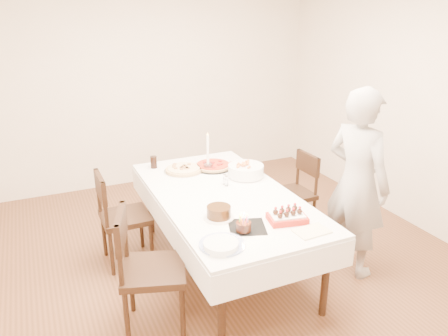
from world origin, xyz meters
name	(u,v)px	position (x,y,z in m)	size (l,w,h in m)	color
floor	(231,269)	(0.00, 0.00, 0.00)	(5.00, 5.00, 0.00)	#50301B
wall_back	(151,83)	(0.00, 2.50, 1.35)	(4.50, 0.04, 2.70)	beige
wall_right	(430,106)	(2.25, 0.00, 1.35)	(0.04, 5.00, 2.70)	beige
dining_table	(224,231)	(-0.04, 0.06, 0.38)	(1.14, 2.14, 0.75)	white
chair_right_savory	(292,194)	(0.90, 0.41, 0.44)	(0.45, 0.45, 0.87)	black
chair_left_savory	(125,217)	(-0.84, 0.54, 0.46)	(0.47, 0.47, 0.93)	black
chair_left_dessert	(154,271)	(-0.84, -0.46, 0.49)	(0.50, 0.50, 0.99)	black
person	(357,183)	(1.02, -0.42, 0.86)	(0.62, 0.41, 1.71)	#A9A39F
pizza_white	(184,170)	(-0.19, 0.73, 0.77)	(0.40, 0.40, 0.04)	beige
pizza_pepperoni	(213,166)	(0.12, 0.71, 0.77)	(0.40, 0.40, 0.04)	red
red_placemat	(235,165)	(0.36, 0.69, 0.75)	(0.22, 0.22, 0.01)	#B21E1E
pasta_bowl	(246,170)	(0.32, 0.36, 0.81)	(0.35, 0.35, 0.11)	white
taper_candle	(208,152)	(0.04, 0.65, 0.95)	(0.09, 0.09, 0.40)	white
shaker_pair	(227,181)	(0.05, 0.22, 0.80)	(0.08, 0.08, 0.10)	white
cola_glass	(154,162)	(-0.43, 0.96, 0.81)	(0.07, 0.07, 0.12)	black
layer_cake	(219,212)	(-0.27, -0.34, 0.80)	(0.24, 0.24, 0.10)	#341E0D
cake_board	(247,227)	(-0.14, -0.57, 0.75)	(0.27, 0.27, 0.01)	black
birthday_cake	(244,222)	(-0.19, -0.62, 0.83)	(0.11, 0.11, 0.13)	#32160D
strawberry_box	(287,217)	(0.19, -0.61, 0.79)	(0.29, 0.19, 0.07)	#AA1E13
box_lid	(312,232)	(0.27, -0.83, 0.75)	(0.26, 0.17, 0.02)	beige
plate_stack	(221,245)	(-0.44, -0.77, 0.78)	(0.24, 0.24, 0.05)	white
china_plate	(222,244)	(-0.41, -0.73, 0.76)	(0.33, 0.33, 0.01)	white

